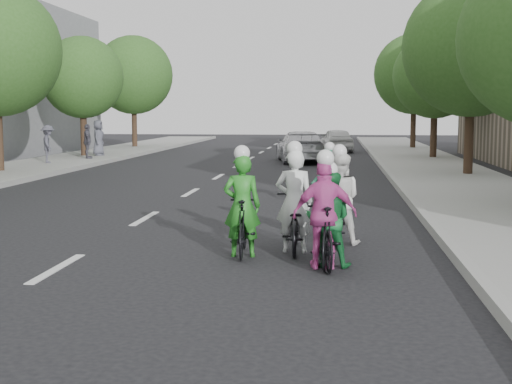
% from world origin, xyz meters
% --- Properties ---
extents(ground, '(120.00, 120.00, 0.00)m').
position_xyz_m(ground, '(0.00, 0.00, 0.00)').
color(ground, black).
rests_on(ground, ground).
extents(sidewalk_right, '(4.00, 80.00, 0.15)m').
position_xyz_m(sidewalk_right, '(8.00, 10.00, 0.07)').
color(sidewalk_right, gray).
rests_on(sidewalk_right, ground).
extents(curb_right, '(0.18, 80.00, 0.18)m').
position_xyz_m(curb_right, '(6.05, 10.00, 0.09)').
color(curb_right, '#999993').
rests_on(curb_right, ground).
extents(tree_l_4, '(4.00, 4.00, 5.97)m').
position_xyz_m(tree_l_4, '(-8.20, 24.00, 3.96)').
color(tree_l_4, black).
rests_on(tree_l_4, ground).
extents(tree_l_5, '(4.80, 4.80, 6.93)m').
position_xyz_m(tree_l_5, '(-8.20, 33.00, 4.52)').
color(tree_l_5, black).
rests_on(tree_l_5, ground).
extents(tree_r_1, '(4.80, 4.80, 6.93)m').
position_xyz_m(tree_r_1, '(8.80, 15.60, 4.52)').
color(tree_r_1, black).
rests_on(tree_r_1, ground).
extents(tree_r_2, '(4.00, 4.00, 5.97)m').
position_xyz_m(tree_r_2, '(8.80, 24.60, 3.96)').
color(tree_r_2, black).
rests_on(tree_r_2, ground).
extents(tree_r_3, '(4.80, 4.80, 6.93)m').
position_xyz_m(tree_r_3, '(8.80, 33.60, 4.52)').
color(tree_r_3, black).
rests_on(tree_r_3, ground).
extents(cyclist_0, '(1.01, 1.65, 1.79)m').
position_xyz_m(cyclist_0, '(3.99, 0.51, 0.65)').
color(cyclist_0, black).
rests_on(cyclist_0, ground).
extents(cyclist_1, '(1.01, 1.81, 1.59)m').
position_xyz_m(cyclist_1, '(4.00, 7.47, 0.62)').
color(cyclist_1, black).
rests_on(cyclist_1, ground).
extents(cyclist_2, '(0.63, 1.60, 1.81)m').
position_xyz_m(cyclist_2, '(2.64, 1.27, 0.62)').
color(cyclist_2, black).
rests_on(cyclist_2, ground).
extents(cyclist_3, '(0.82, 1.61, 1.77)m').
position_xyz_m(cyclist_3, '(4.21, 2.52, 0.63)').
color(cyclist_3, black).
rests_on(cyclist_3, ground).
extents(cyclist_4, '(0.75, 1.67, 1.61)m').
position_xyz_m(cyclist_4, '(4.04, 0.66, 0.61)').
color(cyclist_4, black).
rests_on(cyclist_4, ground).
extents(cyclist_5, '(0.69, 1.81, 1.86)m').
position_xyz_m(cyclist_5, '(3.46, 1.72, 0.60)').
color(cyclist_5, black).
rests_on(cyclist_5, ground).
extents(follow_car_lead, '(2.74, 5.14, 1.42)m').
position_xyz_m(follow_car_lead, '(2.58, 22.62, 0.71)').
color(follow_car_lead, silver).
rests_on(follow_car_lead, ground).
extents(follow_car_trail, '(2.14, 4.14, 1.35)m').
position_xyz_m(follow_car_trail, '(4.22, 31.19, 0.67)').
color(follow_car_trail, silver).
rests_on(follow_car_trail, ground).
extents(spectator_0, '(0.97, 1.19, 1.60)m').
position_xyz_m(spectator_0, '(-7.93, 18.91, 0.95)').
color(spectator_0, '#4C4B58').
rests_on(spectator_0, sidewalk_left).
extents(spectator_1, '(0.74, 1.01, 1.59)m').
position_xyz_m(spectator_1, '(-7.23, 21.77, 0.94)').
color(spectator_1, '#4F4C59').
rests_on(spectator_1, sidewalk_left).
extents(spectator_2, '(0.57, 0.87, 1.75)m').
position_xyz_m(spectator_2, '(-7.46, 23.98, 1.02)').
color(spectator_2, '#525360').
rests_on(spectator_2, sidewalk_left).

